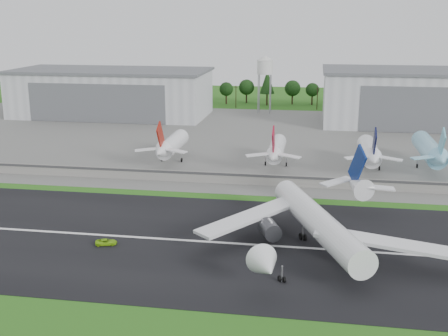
% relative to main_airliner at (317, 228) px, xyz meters
% --- Properties ---
extents(ground, '(600.00, 600.00, 0.00)m').
position_rel_main_airliner_xyz_m(ground, '(-22.47, -9.59, -4.89)').
color(ground, '#245915').
rests_on(ground, ground).
extents(runway, '(320.00, 60.00, 0.10)m').
position_rel_main_airliner_xyz_m(runway, '(-22.47, 0.41, -4.84)').
color(runway, black).
rests_on(runway, ground).
extents(runway_centerline, '(220.00, 1.00, 0.02)m').
position_rel_main_airliner_xyz_m(runway_centerline, '(-22.47, 0.41, -4.78)').
color(runway_centerline, white).
rests_on(runway_centerline, runway).
extents(apron, '(320.00, 150.00, 0.10)m').
position_rel_main_airliner_xyz_m(apron, '(-22.47, 110.41, -4.84)').
color(apron, slate).
rests_on(apron, ground).
extents(blast_fence, '(240.00, 0.61, 3.50)m').
position_rel_main_airliner_xyz_m(blast_fence, '(-22.47, 45.39, -3.09)').
color(blast_fence, gray).
rests_on(blast_fence, ground).
extents(hangar_west, '(97.00, 44.00, 23.20)m').
position_rel_main_airliner_xyz_m(hangar_west, '(-102.47, 155.33, 6.74)').
color(hangar_west, silver).
rests_on(hangar_west, ground).
extents(hangar_east, '(102.00, 47.00, 25.20)m').
position_rel_main_airliner_xyz_m(hangar_east, '(52.53, 155.32, 7.73)').
color(hangar_east, silver).
rests_on(hangar_east, ground).
extents(water_tower, '(8.40, 8.40, 29.40)m').
position_rel_main_airliner_xyz_m(water_tower, '(-27.47, 175.41, 19.66)').
color(water_tower, '#99999E').
rests_on(water_tower, ground).
extents(utility_poles, '(230.00, 3.00, 12.00)m').
position_rel_main_airliner_xyz_m(utility_poles, '(-22.47, 190.41, -4.89)').
color(utility_poles, black).
rests_on(utility_poles, ground).
extents(treeline, '(320.00, 16.00, 22.00)m').
position_rel_main_airliner_xyz_m(treeline, '(-22.47, 205.41, -4.89)').
color(treeline, black).
rests_on(treeline, ground).
extents(main_airliner, '(53.49, 57.33, 18.17)m').
position_rel_main_airliner_xyz_m(main_airliner, '(0.00, 0.00, 0.00)').
color(main_airliner, white).
rests_on(main_airliner, runway).
extents(ground_vehicle, '(5.09, 3.35, 1.30)m').
position_rel_main_airliner_xyz_m(ground_vehicle, '(-45.28, -4.85, -4.14)').
color(ground_vehicle, '#90D218').
rests_on(ground_vehicle, runway).
extents(parked_jet_red_a, '(7.36, 31.29, 16.67)m').
position_rel_main_airliner_xyz_m(parked_jet_red_a, '(-49.41, 66.97, 1.27)').
color(parked_jet_red_a, white).
rests_on(parked_jet_red_a, ground).
extents(parked_jet_red_b, '(7.36, 31.29, 16.39)m').
position_rel_main_airliner_xyz_m(parked_jet_red_b, '(-13.61, 66.92, 1.01)').
color(parked_jet_red_b, white).
rests_on(parked_jet_red_b, ground).
extents(parked_jet_navy, '(7.36, 31.29, 16.79)m').
position_rel_main_airliner_xyz_m(parked_jet_navy, '(16.49, 66.98, 1.38)').
color(parked_jet_navy, white).
rests_on(parked_jet_navy, ground).
extents(parked_jet_skyblue, '(7.36, 37.29, 17.01)m').
position_rel_main_airliner_xyz_m(parked_jet_skyblue, '(36.09, 72.01, 1.55)').
color(parked_jet_skyblue, '#86CBE8').
rests_on(parked_jet_skyblue, ground).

